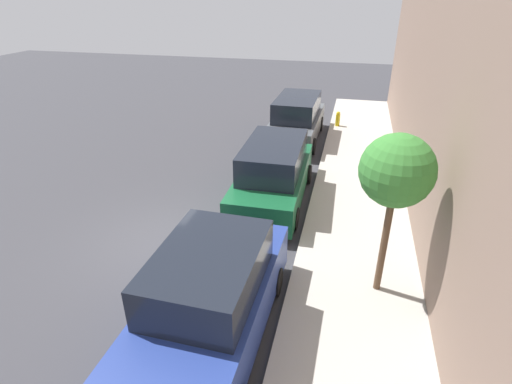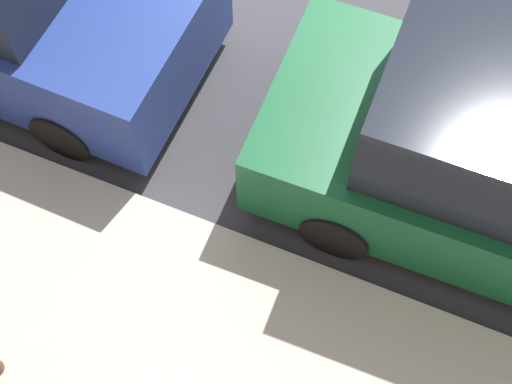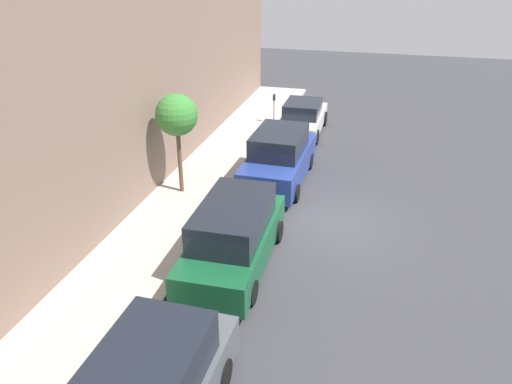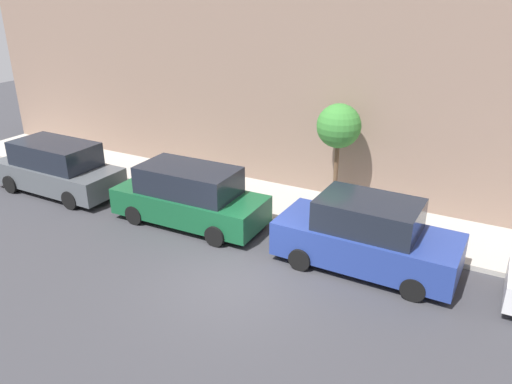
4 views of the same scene
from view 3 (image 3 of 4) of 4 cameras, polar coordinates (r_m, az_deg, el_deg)
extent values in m
plane|color=#38383D|center=(16.18, 8.52, -3.53)|extent=(60.00, 60.00, 0.00)
cube|color=#B2ADA3|center=(17.23, -7.95, -1.26)|extent=(2.87, 32.00, 0.15)
cube|color=#846B5B|center=(16.70, -17.14, 15.64)|extent=(2.00, 32.00, 10.41)
cube|color=silver|center=(23.91, 5.34, 8.03)|extent=(1.85, 4.52, 0.68)
cube|color=black|center=(23.63, 5.36, 9.48)|extent=(1.61, 2.12, 0.64)
cylinder|color=black|center=(22.56, 6.84, 6.26)|extent=(0.22, 0.69, 0.69)
cylinder|color=black|center=(22.83, 2.60, 6.66)|extent=(0.22, 0.69, 0.69)
cylinder|color=black|center=(25.19, 7.79, 8.32)|extent=(0.22, 0.69, 0.69)
cylinder|color=black|center=(25.43, 3.96, 8.67)|extent=(0.22, 0.69, 0.69)
cube|color=navy|center=(18.61, 2.62, 3.23)|extent=(2.05, 4.84, 0.96)
cube|color=black|center=(18.28, 2.68, 5.77)|extent=(1.77, 2.63, 0.80)
cylinder|color=black|center=(17.28, 4.55, -0.13)|extent=(0.22, 0.62, 0.62)
cylinder|color=black|center=(17.65, -1.39, 0.54)|extent=(0.22, 0.62, 0.62)
cylinder|color=black|center=(19.96, 6.13, 3.52)|extent=(0.22, 0.62, 0.62)
cylinder|color=black|center=(20.29, 0.92, 4.04)|extent=(0.22, 0.62, 0.62)
cube|color=#14512D|center=(13.70, -2.55, -6.01)|extent=(1.99, 4.93, 0.84)
cube|color=black|center=(13.27, -2.62, -2.93)|extent=(1.73, 3.13, 0.84)
cylinder|color=black|center=(12.47, -0.56, -11.41)|extent=(0.22, 0.64, 0.64)
cylinder|color=black|center=(12.97, -8.38, -10.07)|extent=(0.22, 0.64, 0.64)
cylinder|color=black|center=(14.93, 2.50, -4.53)|extent=(0.22, 0.64, 0.64)
cylinder|color=black|center=(15.35, -4.09, -3.66)|extent=(0.22, 0.64, 0.64)
cube|color=black|center=(9.01, -13.13, -20.32)|extent=(1.71, 3.12, 0.84)
cylinder|color=black|center=(10.51, -3.86, -20.13)|extent=(0.22, 0.66, 0.66)
cylinder|color=black|center=(11.07, -13.20, -17.97)|extent=(0.22, 0.66, 0.66)
cylinder|color=#ADADB2|center=(24.80, 2.06, 9.17)|extent=(0.07, 0.07, 1.13)
cube|color=#2D2D33|center=(24.61, 2.08, 10.75)|extent=(0.11, 0.15, 0.28)
cube|color=red|center=(24.57, 2.09, 11.12)|extent=(0.04, 0.09, 0.05)
cylinder|color=brown|center=(17.47, -8.70, 3.71)|extent=(0.14, 0.14, 2.41)
sphere|color=#387F33|center=(16.94, -9.07, 8.71)|extent=(1.42, 1.42, 1.42)
camera|label=1|loc=(22.82, 0.29, 21.23)|focal=28.00mm
camera|label=2|loc=(14.26, -15.54, 17.78)|focal=50.00mm
camera|label=4|loc=(21.40, 39.60, 18.52)|focal=35.00mm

